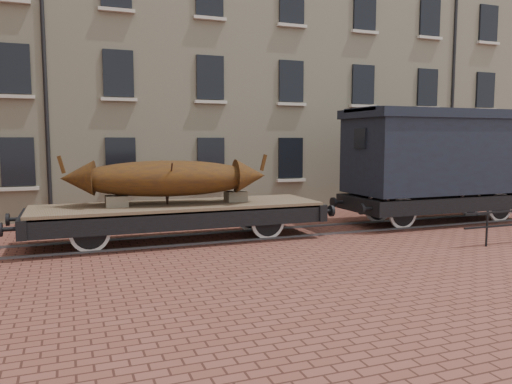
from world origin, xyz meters
name	(u,v)px	position (x,y,z in m)	size (l,w,h in m)	color
ground	(325,230)	(0.00, 0.00, 0.00)	(90.00, 90.00, 0.00)	brown
warehouse_cream	(286,62)	(3.00, 9.99, 7.00)	(40.00, 10.19, 14.00)	beige
rail_track	(325,229)	(0.00, 0.00, 0.03)	(30.00, 1.52, 0.06)	#59595E
flatcar_wagon	(179,211)	(-4.87, 0.00, 0.88)	(9.31, 2.53, 1.41)	brown
iron_boat	(167,178)	(-5.20, 0.00, 1.86)	(5.90, 2.37, 1.45)	#4F2C0A
goods_van	(441,152)	(4.63, 0.00, 2.53)	(7.79, 2.84, 4.03)	black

